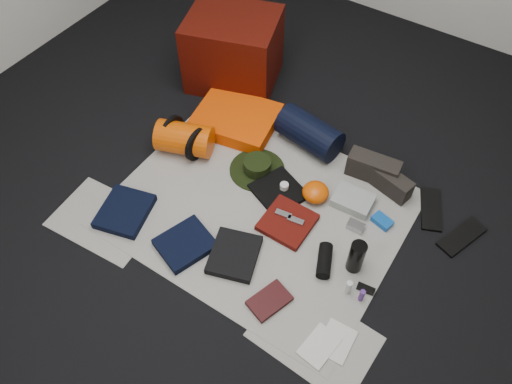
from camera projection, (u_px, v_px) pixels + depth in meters
The scene contains 37 objects.
floor at pixel (259, 210), 2.92m from camera, with size 4.50×4.50×0.02m, color black.
newspaper_mat at pixel (259, 208), 2.91m from camera, with size 1.60×1.30×0.01m, color #B4B1A6.
newspaper_sheet_front_left at pixel (105, 220), 2.86m from camera, with size 0.58×0.40×0.00m, color #B4B1A6.
newspaper_sheet_front_right at pixel (315, 337), 2.44m from camera, with size 0.58×0.40×0.00m, color #B4B1A6.
red_cabinet at pixel (233, 50), 3.42m from camera, with size 0.60×0.50×0.50m, color #450B05.
sleeping_pad at pixel (236, 119), 3.29m from camera, with size 0.52×0.42×0.09m, color #F24702.
stuff_sack at pixel (185, 139), 3.11m from camera, with size 0.20×0.20×0.34m, color #CC4603.
sack_strap_left at pixel (172, 132), 3.14m from camera, with size 0.22×0.22×0.03m, color black.
sack_strap_right at pixel (197, 144), 3.07m from camera, with size 0.22×0.22×0.03m, color black.
navy_duffel at pixel (309, 133), 3.13m from camera, with size 0.21×0.21×0.41m, color black.
boonie_brim at pixel (257, 170), 3.08m from camera, with size 0.34×0.34×0.01m, color black.
boonie_crown at pixel (257, 165), 3.05m from camera, with size 0.17×0.17×0.07m, color black.
hiking_boot_left at pixel (373, 168), 3.00m from camera, with size 0.31×0.12×0.15m, color black.
hiking_boot_right at pixel (390, 182), 2.94m from camera, with size 0.26×0.10×0.13m, color black.
flip_flop_left at pixel (431, 209), 2.90m from camera, with size 0.11×0.30×0.02m, color black.
flip_flop_right at pixel (462, 237), 2.79m from camera, with size 0.11×0.30×0.02m, color black.
trousers_navy_a at pixel (125, 211), 2.87m from camera, with size 0.27×0.30×0.05m, color black.
trousers_navy_b at pixel (185, 244), 2.74m from camera, with size 0.25×0.28×0.04m, color black.
trousers_charcoal at pixel (234, 255), 2.69m from camera, with size 0.25×0.28×0.04m, color black.
black_tshirt at pixel (279, 191), 2.97m from camera, with size 0.28×0.26×0.03m, color black.
red_shirt at pixel (287, 222), 2.83m from camera, with size 0.27×0.27×0.04m, color #500D08.
orange_stuff_sack at pixel (316, 192), 2.92m from camera, with size 0.16×0.16×0.10m, color #CC4603.
first_aid_pouch at pixel (353, 200), 2.91m from camera, with size 0.23×0.17×0.06m, color gray.
water_bottle at pixel (356, 257), 2.59m from camera, with size 0.09×0.09×0.21m, color black.
speaker at pixel (324, 261), 2.66m from camera, with size 0.08×0.08×0.19m, color black.
compact_camera at pixel (356, 226), 2.81m from camera, with size 0.10×0.06×0.04m, color #A4A5A9.
cyan_case at pixel (382, 221), 2.83m from camera, with size 0.11×0.07×0.04m, color #104CA0.
toiletry_purple at pixel (362, 295), 2.53m from camera, with size 0.03×0.03×0.08m, color #482372.
toiletry_clear at pixel (348, 287), 2.55m from camera, with size 0.03×0.03×0.09m, color silver.
paperback_book at pixel (269, 301), 2.54m from camera, with size 0.14×0.21×0.03m, color black.
map_booklet at pixel (319, 346), 2.41m from camera, with size 0.14×0.20×0.01m, color beige.
map_printout at pixel (336, 341), 2.42m from camera, with size 0.15×0.19×0.01m, color beige.
sunglasses at pixel (366, 289), 2.58m from camera, with size 0.09×0.04×0.02m, color black.
key_cluster at pixel (107, 214), 2.88m from camera, with size 0.08×0.08×0.01m, color #A4A5A9.
tape_roll at pixel (284, 186), 2.95m from camera, with size 0.05×0.05×0.04m, color beige.
energy_bar_a at pixel (283, 214), 2.83m from camera, with size 0.10×0.04×0.01m, color #A4A5A9.
energy_bar_b at pixel (296, 220), 2.81m from camera, with size 0.10×0.04×0.01m, color #A4A5A9.
Camera 1 is at (0.91, -1.43, 2.38)m, focal length 35.00 mm.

